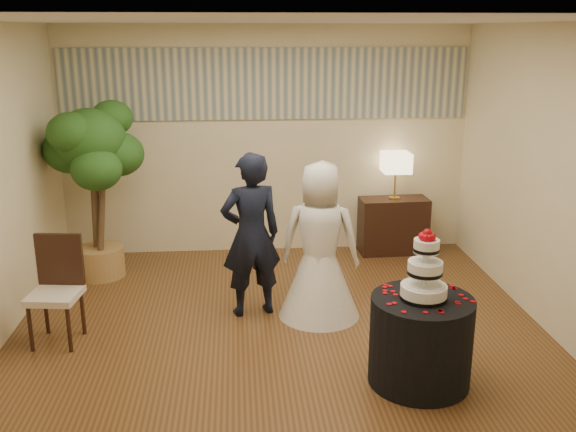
{
  "coord_description": "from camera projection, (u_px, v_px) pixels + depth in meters",
  "views": [
    {
      "loc": [
        -0.37,
        -5.34,
        2.73
      ],
      "look_at": [
        0.1,
        0.4,
        1.05
      ],
      "focal_mm": 40.0,
      "sensor_mm": 36.0,
      "label": 1
    }
  ],
  "objects": [
    {
      "name": "floor",
      "position": [
        281.0,
        338.0,
        5.91
      ],
      "size": [
        5.0,
        5.0,
        0.0
      ],
      "primitive_type": "cube",
      "color": "brown",
      "rests_on": "ground"
    },
    {
      "name": "ceiling",
      "position": [
        280.0,
        20.0,
        5.12
      ],
      "size": [
        5.0,
        5.0,
        0.0
      ],
      "primitive_type": "cube",
      "color": "white",
      "rests_on": "wall_back"
    },
    {
      "name": "wall_back",
      "position": [
        266.0,
        142.0,
        7.91
      ],
      "size": [
        5.0,
        0.06,
        2.8
      ],
      "primitive_type": "cube",
      "color": "beige",
      "rests_on": "ground"
    },
    {
      "name": "wall_front",
      "position": [
        316.0,
        313.0,
        3.12
      ],
      "size": [
        5.0,
        0.06,
        2.8
      ],
      "primitive_type": "cube",
      "color": "beige",
      "rests_on": "ground"
    },
    {
      "name": "wall_right",
      "position": [
        560.0,
        185.0,
        5.71
      ],
      "size": [
        0.06,
        5.0,
        2.8
      ],
      "primitive_type": "cube",
      "color": "beige",
      "rests_on": "ground"
    },
    {
      "name": "mural_border",
      "position": [
        266.0,
        84.0,
        7.69
      ],
      "size": [
        4.9,
        0.02,
        0.85
      ],
      "primitive_type": "cube",
      "color": "#A0A491",
      "rests_on": "wall_back"
    },
    {
      "name": "groom",
      "position": [
        251.0,
        235.0,
        6.21
      ],
      "size": [
        0.67,
        0.52,
        1.63
      ],
      "primitive_type": "imported",
      "rotation": [
        0.0,
        0.0,
        3.39
      ],
      "color": "black",
      "rests_on": "floor"
    },
    {
      "name": "bride",
      "position": [
        320.0,
        241.0,
        6.16
      ],
      "size": [
        0.96,
        0.96,
        1.55
      ],
      "primitive_type": "imported",
      "rotation": [
        0.0,
        0.0,
        2.91
      ],
      "color": "white",
      "rests_on": "floor"
    },
    {
      "name": "cake_table",
      "position": [
        420.0,
        341.0,
        5.08
      ],
      "size": [
        0.84,
        0.84,
        0.72
      ],
      "primitive_type": "cylinder",
      "rotation": [
        0.0,
        0.0,
        -0.04
      ],
      "color": "black",
      "rests_on": "floor"
    },
    {
      "name": "wedding_cake",
      "position": [
        425.0,
        264.0,
        4.9
      ],
      "size": [
        0.37,
        0.37,
        0.57
      ],
      "primitive_type": null,
      "color": "white",
      "rests_on": "cake_table"
    },
    {
      "name": "console",
      "position": [
        393.0,
        226.0,
        8.08
      ],
      "size": [
        0.86,
        0.41,
        0.7
      ],
      "primitive_type": "cube",
      "rotation": [
        0.0,
        0.0,
        0.04
      ],
      "color": "black",
      "rests_on": "floor"
    },
    {
      "name": "table_lamp",
      "position": [
        395.0,
        176.0,
        7.9
      ],
      "size": [
        0.33,
        0.33,
        0.58
      ],
      "primitive_type": null,
      "color": "beige",
      "rests_on": "console"
    },
    {
      "name": "ficus_tree",
      "position": [
        94.0,
        190.0,
        7.1
      ],
      "size": [
        1.36,
        1.36,
        2.03
      ],
      "primitive_type": null,
      "rotation": [
        0.0,
        0.0,
        2.24
      ],
      "color": "#25541B",
      "rests_on": "floor"
    },
    {
      "name": "side_chair",
      "position": [
        54.0,
        292.0,
        5.69
      ],
      "size": [
        0.5,
        0.52,
        0.97
      ],
      "primitive_type": null,
      "rotation": [
        0.0,
        0.0,
        -0.12
      ],
      "color": "black",
      "rests_on": "floor"
    }
  ]
}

